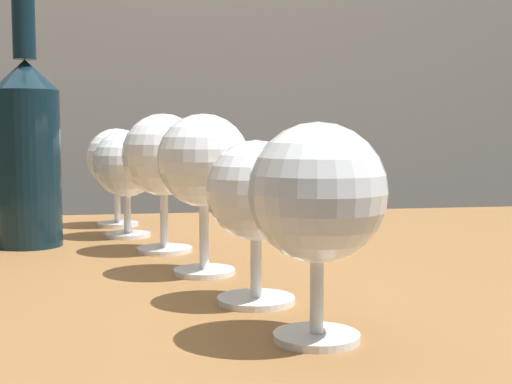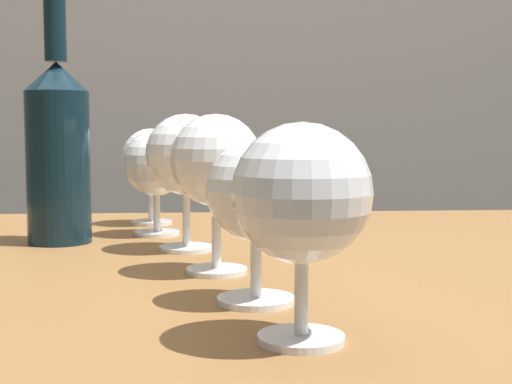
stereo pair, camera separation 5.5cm
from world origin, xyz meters
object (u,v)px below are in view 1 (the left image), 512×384
Objects in this scene: wine_glass_merlot at (127,166)px; wine_glass_pinot at (204,164)px; wine_glass_rose at (256,194)px; wine_glass_cabernet at (163,158)px; wine_glass_chardonnay at (318,193)px; wine_glass_amber at (117,160)px; wine_bottle at (27,147)px.

wine_glass_pinot is at bearing -73.47° from wine_glass_merlot.
wine_glass_cabernet is at bearing 103.95° from wine_glass_rose.
wine_glass_merlot is (-0.07, 0.25, -0.01)m from wine_glass_pinot.
wine_glass_amber is at bearing 103.63° from wine_glass_chardonnay.
wine_glass_pinot is (-0.05, 0.22, 0.01)m from wine_glass_chardonnay.
wine_glass_cabernet is 0.13m from wine_glass_merlot.
wine_glass_pinot is 0.49× the size of wine_bottle.
wine_bottle is (-0.24, 0.42, 0.02)m from wine_glass_chardonnay.
wine_glass_pinot reaches higher than wine_glass_merlot.
wine_glass_rose is 0.95× the size of wine_glass_merlot.
wine_glass_amber is at bearing 104.05° from wine_glass_pinot.
wine_glass_amber reaches higher than wine_glass_merlot.
wine_bottle is at bearing 157.17° from wine_glass_cabernet.
wine_bottle is (-0.19, 0.19, 0.01)m from wine_glass_pinot.
wine_glass_pinot is at bearing -76.09° from wine_glass_cabernet.
wine_glass_amber is at bearing 104.04° from wine_glass_rose.
wine_glass_rose is 0.38m from wine_glass_merlot.
wine_glass_amber is 0.45× the size of wine_bottle.
wine_glass_chardonnay is 0.11m from wine_glass_rose.
wine_glass_cabernet is at bearing -70.69° from wine_glass_merlot.
wine_glass_cabernet reaches higher than wine_glass_chardonnay.
wine_glass_pinot reaches higher than wine_glass_chardonnay.
wine_glass_pinot is 0.13m from wine_glass_cabernet.
wine_glass_cabernet is at bearing -75.87° from wine_glass_amber.
wine_bottle is at bearing 119.63° from wine_glass_chardonnay.
wine_glass_merlot is 0.11m from wine_glass_amber.
wine_glass_merlot is at bearing -81.94° from wine_glass_amber.
wine_glass_merlot reaches higher than wine_glass_rose.
wine_bottle reaches higher than wine_glass_chardonnay.
wine_glass_cabernet is 1.12× the size of wine_glass_amber.
wine_glass_merlot is at bearing 104.86° from wine_glass_chardonnay.
wine_glass_cabernet is at bearing -22.83° from wine_bottle.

